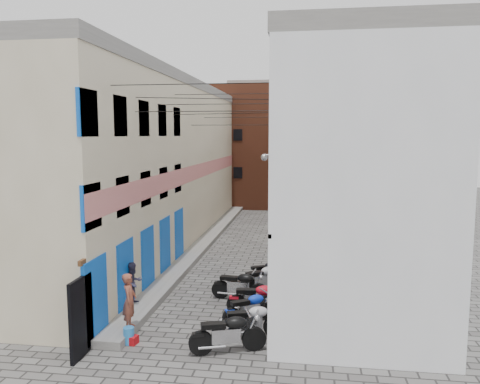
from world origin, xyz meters
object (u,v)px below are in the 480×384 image
at_px(motorcycle_f, 263,277).
at_px(person_a, 129,301).
at_px(motorcycle_e, 240,284).
at_px(motorcycle_g, 266,271).
at_px(motorcycle_b, 251,319).
at_px(motorcycle_a, 228,331).
at_px(water_jug_far, 129,336).
at_px(motorcycle_c, 250,306).
at_px(red_crate, 131,340).
at_px(water_jug_near, 129,336).
at_px(person_b, 133,283).
at_px(motorcycle_d, 258,297).

bearing_deg(motorcycle_f, person_a, -74.03).
height_order(motorcycle_f, person_a, person_a).
relative_size(motorcycle_e, motorcycle_g, 1.13).
xyz_separation_m(motorcycle_b, motorcycle_f, (-0.03, 4.14, 0.01)).
distance_m(motorcycle_a, water_jug_far, 2.96).
relative_size(motorcycle_a, motorcycle_f, 1.05).
xyz_separation_m(motorcycle_c, motorcycle_e, (-0.64, 2.02, 0.06)).
xyz_separation_m(motorcycle_f, red_crate, (-3.36, -4.99, -0.48)).
distance_m(motorcycle_e, water_jug_near, 4.85).
bearing_deg(water_jug_far, motorcycle_c, 31.55).
bearing_deg(motorcycle_c, motorcycle_f, 144.77).
height_order(person_b, red_crate, person_b).
relative_size(motorcycle_d, motorcycle_f, 1.01).
bearing_deg(motorcycle_g, motorcycle_f, -31.03).
relative_size(motorcycle_g, red_crate, 4.86).
relative_size(motorcycle_a, red_crate, 5.67).
bearing_deg(motorcycle_d, person_a, -63.39).
xyz_separation_m(motorcycle_a, motorcycle_f, (0.49, 5.15, -0.03)).
bearing_deg(motorcycle_b, motorcycle_a, -44.30).
bearing_deg(motorcycle_d, motorcycle_g, 174.17).
distance_m(motorcycle_b, person_a, 3.65).
distance_m(person_b, red_crate, 2.77).
bearing_deg(motorcycle_e, motorcycle_g, 163.98).
relative_size(motorcycle_d, motorcycle_e, 1.00).
height_order(person_a, person_b, person_a).
distance_m(motorcycle_a, red_crate, 2.92).
bearing_deg(motorcycle_b, motorcycle_f, 163.50).
bearing_deg(motorcycle_f, red_crate, -69.50).
xyz_separation_m(motorcycle_b, person_a, (-3.60, -0.35, 0.50)).
height_order(person_b, water_jug_far, person_b).
distance_m(water_jug_near, water_jug_far, 0.02).
bearing_deg(motorcycle_f, water_jug_far, -69.97).
xyz_separation_m(motorcycle_c, person_b, (-4.09, 0.48, 0.42)).
distance_m(motorcycle_f, water_jug_near, 6.06).
height_order(motorcycle_a, motorcycle_b, motorcycle_a).
bearing_deg(motorcycle_e, motorcycle_b, 19.87).
relative_size(motorcycle_b, person_a, 1.22).
bearing_deg(motorcycle_f, motorcycle_c, -38.12).
distance_m(motorcycle_g, person_a, 6.63).
height_order(motorcycle_d, motorcycle_e, motorcycle_e).
bearing_deg(person_a, motorcycle_g, -42.98).
bearing_deg(motorcycle_g, water_jug_far, -59.22).
bearing_deg(red_crate, motorcycle_g, 60.69).
bearing_deg(water_jug_far, water_jug_near, 0.00).
relative_size(motorcycle_c, motorcycle_f, 0.92).
bearing_deg(red_crate, person_b, 108.98).
bearing_deg(person_b, motorcycle_a, -95.73).
bearing_deg(water_jug_far, motorcycle_e, 56.74).
height_order(motorcycle_b, motorcycle_g, motorcycle_b).
bearing_deg(water_jug_far, red_crate, 0.00).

